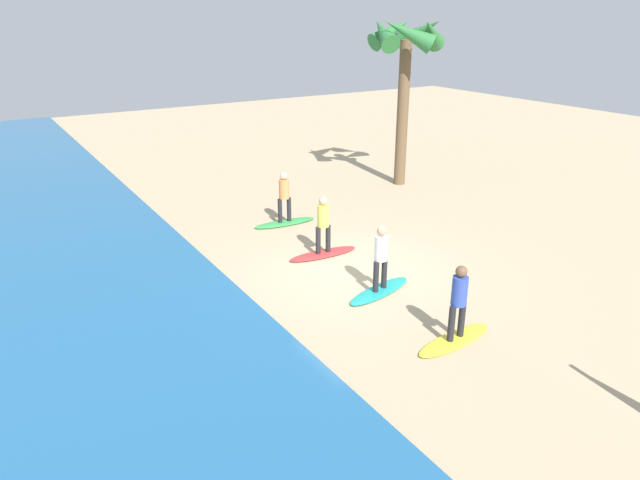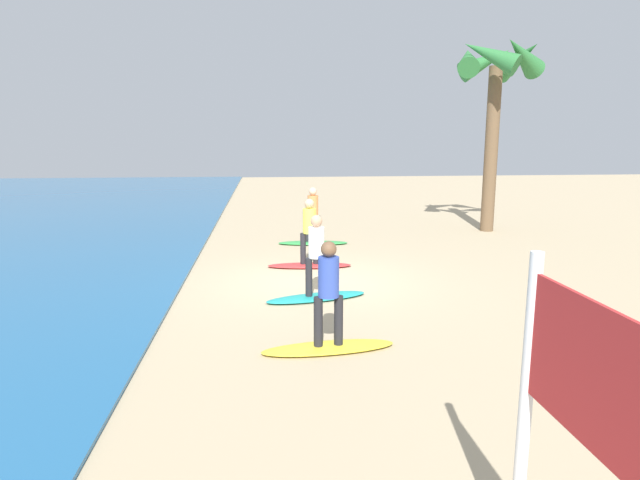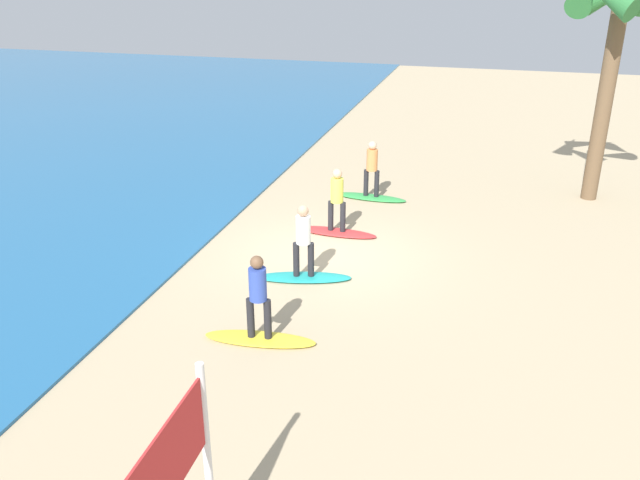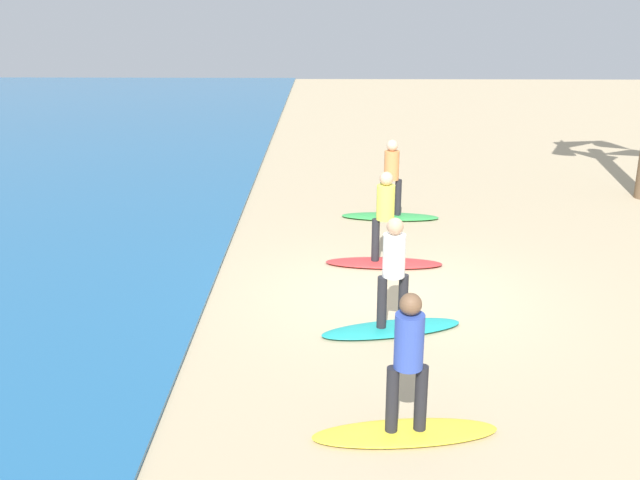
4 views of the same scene
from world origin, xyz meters
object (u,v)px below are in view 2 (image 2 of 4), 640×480
Objects in this scene: palm_tree at (496,76)px; surfer_yellow at (329,286)px; surfboard_green at (313,243)px; surfboard_red at (310,265)px; surfboard_teal at (316,297)px; surfer_teal at (316,249)px; surfboard_yellow at (328,348)px; surfer_red at (309,227)px; surfer_green at (313,210)px.

surfer_yellow is at bearing 146.46° from palm_tree.
surfboard_red is at bearing 87.32° from surfboard_green.
surfboard_green is at bearing -93.89° from surfboard_red.
surfboard_teal is 0.99m from surfer_teal.
surfboard_yellow is 0.99m from surfer_yellow.
surfer_yellow is at bearing 91.31° from surfboard_red.
surfer_yellow reaches higher than surfboard_yellow.
surfboard_teal is 1.00× the size of surfboard_green.
surfer_teal is (2.65, -0.05, 0.00)m from surfer_yellow.
surfer_green is (2.85, -0.32, 0.00)m from surfer_red.
surfer_red is at bearing -1.45° from surfer_teal.
surfer_green reaches higher than surfboard_red.
palm_tree reaches higher than surfer_yellow.
surfer_yellow is at bearing 74.84° from surfboard_teal.
palm_tree is (9.98, -6.61, 4.10)m from surfer_yellow.
surfer_yellow is at bearing 90.71° from surfboard_green.
surfboard_teal is at bearing 91.16° from surfboard_red.
surfboard_teal is (2.65, -0.05, -0.99)m from surfer_yellow.
surfboard_green is (8.22, -0.45, 0.00)m from surfboard_yellow.
surfer_red is 2.87m from surfer_green.
surfer_red reaches higher than surfboard_yellow.
surfboard_red is at bearing -1.29° from surfer_yellow.
surfboard_red is (5.36, -0.12, 0.00)m from surfboard_yellow.
surfer_yellow is at bearing 176.89° from surfer_green.
surfer_green is (2.85, -0.32, 0.99)m from surfboard_red.
surfboard_teal and surfboard_green have the same top height.
surfer_red is (0.00, 0.00, 0.99)m from surfboard_red.
surfer_yellow reaches higher than surfboard_green.
palm_tree reaches higher than surfboard_red.
surfboard_yellow is 8.23m from surfboard_green.
surfboard_yellow is 1.28× the size of surfer_green.
palm_tree is at bearing -33.54° from surfer_yellow.
surfer_green is at bearing -4.05° from surfer_teal.
surfboard_yellow is 2.83m from surfer_teal.
surfboard_red is at bearing -1.45° from surfer_teal.
surfboard_green is at bearing -3.11° from surfer_yellow.
surfer_red is 8.96m from palm_tree.
surfboard_teal is (2.65, -0.05, 0.00)m from surfboard_yellow.
surfboard_red is 3.04m from surfer_green.
surfboard_yellow is at bearing 178.86° from surfer_teal.
palm_tree reaches higher than surfboard_teal.
surfboard_red is (2.71, -0.07, -0.99)m from surfer_teal.
surfer_red reaches higher than surfboard_teal.
surfer_green is at bearing -108.07° from surfboard_teal.
surfer_green is at bearing 105.93° from palm_tree.
surfer_yellow is 8.23m from surfer_green.
surfboard_teal is at bearing 89.77° from surfboard_green.
palm_tree is (7.32, -6.56, 5.10)m from surfboard_teal.
surfer_red and surfer_green have the same top height.
surfer_yellow is 5.36m from surfer_red.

